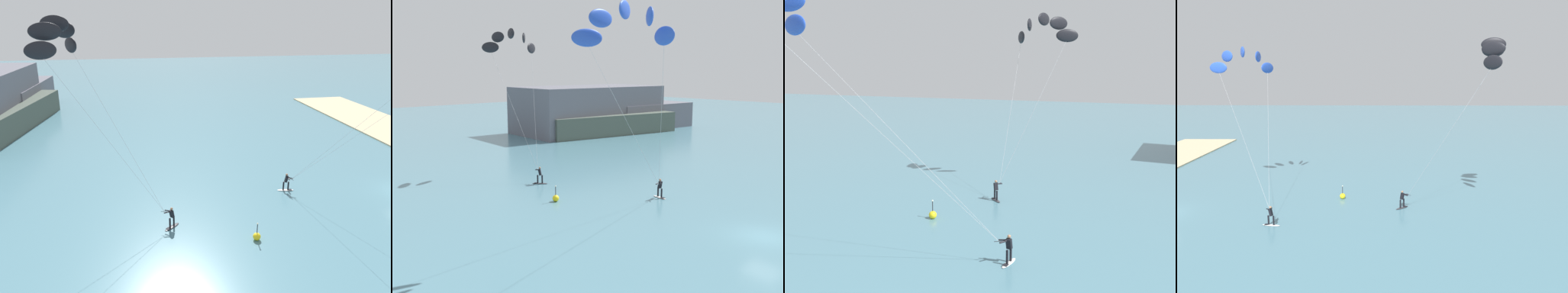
% 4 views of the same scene
% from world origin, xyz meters
% --- Properties ---
extents(kitesurfer_nearshore, '(12.49, 8.85, 14.98)m').
position_xyz_m(kitesurfer_nearshore, '(-7.34, 5.94, 13.17)').
color(kitesurfer_nearshore, white).
rests_on(kitesurfer_nearshore, ground).
extents(kitesurfer_mid_water, '(5.95, 9.35, 15.22)m').
position_xyz_m(kitesurfer_mid_water, '(-0.23, 28.56, 13.42)').
color(kitesurfer_mid_water, '#333338').
rests_on(kitesurfer_mid_water, ground).
extents(marker_buoy, '(0.56, 0.56, 1.38)m').
position_xyz_m(marker_buoy, '(-4.84, 15.92, 0.30)').
color(marker_buoy, yellow).
rests_on(marker_buoy, ground).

